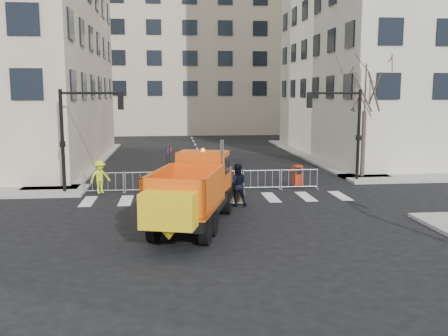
{
  "coord_description": "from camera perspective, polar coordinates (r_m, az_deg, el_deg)",
  "views": [
    {
      "loc": [
        -2.47,
        -18.7,
        5.18
      ],
      "look_at": [
        -0.2,
        2.5,
        1.98
      ],
      "focal_mm": 40.0,
      "sensor_mm": 36.0,
      "label": 1
    }
  ],
  "objects": [
    {
      "name": "traffic_light_left",
      "position": [
        26.89,
        -17.97,
        2.82
      ],
      "size": [
        0.18,
        0.18,
        5.4
      ],
      "primitive_type": "cylinder",
      "color": "black",
      "rests_on": "ground"
    },
    {
      "name": "traffic_light_right",
      "position": [
        30.36,
        15.12,
        3.54
      ],
      "size": [
        0.18,
        0.18,
        5.4
      ],
      "primitive_type": "cylinder",
      "color": "black",
      "rests_on": "ground"
    },
    {
      "name": "crowd_barriers",
      "position": [
        26.76,
        -2.33,
        -1.45
      ],
      "size": [
        12.6,
        0.6,
        1.1
      ],
      "primitive_type": null,
      "color": "#9EA0A5",
      "rests_on": "ground"
    },
    {
      "name": "street_tree",
      "position": [
        31.48,
        15.74,
        5.6
      ],
      "size": [
        3.0,
        3.0,
        7.5
      ],
      "primitive_type": null,
      "color": "#382B21",
      "rests_on": "ground"
    },
    {
      "name": "building_far",
      "position": [
        71.07,
        -4.22,
        14.01
      ],
      "size": [
        30.0,
        18.0,
        24.0
      ],
      "primitive_type": "cube",
      "color": "#C1B294",
      "rests_on": "ground"
    },
    {
      "name": "sidewalk_back",
      "position": [
        27.78,
        -0.91,
        -2.07
      ],
      "size": [
        64.0,
        5.0,
        0.15
      ],
      "primitive_type": "cube",
      "color": "gray",
      "rests_on": "ground"
    },
    {
      "name": "newspaper_box",
      "position": [
        27.88,
        8.38,
        -0.82
      ],
      "size": [
        0.57,
        0.54,
        1.1
      ],
      "primitive_type": "cube",
      "rotation": [
        0.0,
        0.0,
        0.38
      ],
      "color": "#B2270D",
      "rests_on": "sidewalk_back"
    },
    {
      "name": "plow_truck",
      "position": [
        19.21,
        -3.57,
        -2.57
      ],
      "size": [
        4.55,
        8.93,
        3.35
      ],
      "rotation": [
        0.0,
        0.0,
        1.3
      ],
      "color": "black",
      "rests_on": "ground"
    },
    {
      "name": "cop_c",
      "position": [
        24.87,
        0.26,
        -1.53
      ],
      "size": [
        0.77,
        1.07,
        1.68
      ],
      "primitive_type": "imported",
      "rotation": [
        0.0,
        0.0,
        4.3
      ],
      "color": "black",
      "rests_on": "ground"
    },
    {
      "name": "ground",
      "position": [
        19.56,
        1.38,
        -6.84
      ],
      "size": [
        120.0,
        120.0,
        0.0
      ],
      "primitive_type": "plane",
      "color": "black",
      "rests_on": "ground"
    },
    {
      "name": "worker",
      "position": [
        26.09,
        -13.98,
        -0.98
      ],
      "size": [
        1.25,
        1.1,
        1.67
      ],
      "primitive_type": "imported",
      "rotation": [
        0.0,
        0.0,
        0.56
      ],
      "color": "yellow",
      "rests_on": "sidewalk_back"
    },
    {
      "name": "cop_b",
      "position": [
        23.09,
        1.48,
        -1.93
      ],
      "size": [
        0.99,
        0.79,
        1.98
      ],
      "primitive_type": "imported",
      "rotation": [
        0.0,
        0.0,
        3.18
      ],
      "color": "black",
      "rests_on": "ground"
    },
    {
      "name": "cop_a",
      "position": [
        24.21,
        -1.78,
        -1.67
      ],
      "size": [
        0.72,
        0.54,
        1.8
      ],
      "primitive_type": "imported",
      "rotation": [
        0.0,
        0.0,
        3.32
      ],
      "color": "black",
      "rests_on": "ground"
    }
  ]
}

